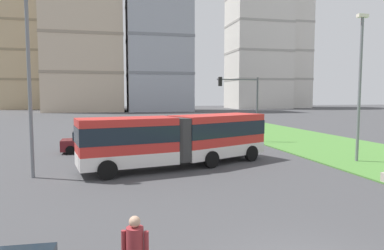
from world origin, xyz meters
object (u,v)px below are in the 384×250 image
(articulated_bus, at_px, (179,139))
(apartment_tower_centre, at_px, (158,22))
(traffic_light_far_right, at_px, (244,98))
(apartment_tower_west, at_px, (28,25))
(streetlight_left, at_px, (29,79))
(apartment_tower_eastcentre, at_px, (258,40))
(apartment_tower_east, at_px, (279,40))
(car_maroon_sedan, at_px, (92,142))
(apartment_tower_westcentre, at_px, (84,39))
(streetlight_median, at_px, (360,82))

(articulated_bus, height_order, apartment_tower_centre, apartment_tower_centre)
(traffic_light_far_right, bearing_deg, apartment_tower_west, 112.57)
(streetlight_left, bearing_deg, apartment_tower_eastcentre, 59.97)
(apartment_tower_west, bearing_deg, traffic_light_far_right, -67.43)
(apartment_tower_west, distance_m, apartment_tower_east, 83.19)
(articulated_bus, height_order, apartment_tower_west, apartment_tower_west)
(car_maroon_sedan, distance_m, apartment_tower_centre, 73.77)
(car_maroon_sedan, relative_size, apartment_tower_centre, 0.09)
(articulated_bus, bearing_deg, traffic_light_far_right, 49.75)
(articulated_bus, distance_m, apartment_tower_east, 109.58)
(articulated_bus, xyz_separation_m, streetlight_left, (-7.85, -1.13, 3.39))
(streetlight_left, relative_size, apartment_tower_eastcentre, 0.20)
(articulated_bus, height_order, apartment_tower_eastcentre, apartment_tower_eastcentre)
(articulated_bus, xyz_separation_m, car_maroon_sedan, (-5.39, 6.61, -0.90))
(articulated_bus, xyz_separation_m, apartment_tower_westcentre, (-11.07, 76.84, 17.62))
(apartment_tower_west, distance_m, apartment_tower_westcentre, 28.75)
(streetlight_median, bearing_deg, car_maroon_sedan, 154.51)
(apartment_tower_east, bearing_deg, streetlight_median, -114.25)
(car_maroon_sedan, xyz_separation_m, apartment_tower_westcentre, (-5.68, 70.23, 18.52))
(car_maroon_sedan, xyz_separation_m, apartment_tower_east, (59.05, 86.34, 23.00))
(streetlight_median, relative_size, apartment_tower_westcentre, 0.24)
(articulated_bus, relative_size, streetlight_left, 1.29)
(streetlight_left, bearing_deg, apartment_tower_centre, 77.92)
(streetlight_left, bearing_deg, apartment_tower_east, 56.82)
(traffic_light_far_right, xyz_separation_m, apartment_tower_east, (46.04, 83.95, 19.73))
(car_maroon_sedan, bearing_deg, apartment_tower_west, 104.70)
(traffic_light_far_right, relative_size, apartment_tower_east, 0.12)
(streetlight_left, distance_m, apartment_tower_westcentre, 79.32)
(traffic_light_far_right, distance_m, apartment_tower_west, 98.82)
(apartment_tower_westcentre, distance_m, apartment_tower_eastcentre, 55.56)
(articulated_bus, bearing_deg, streetlight_median, -6.61)
(articulated_bus, distance_m, apartment_tower_eastcentre, 99.86)
(traffic_light_far_right, relative_size, apartment_tower_centre, 0.12)
(articulated_bus, xyz_separation_m, apartment_tower_eastcentre, (43.36, 87.46, 21.02))
(car_maroon_sedan, height_order, streetlight_left, streetlight_left)
(traffic_light_far_right, height_order, apartment_tower_east, apartment_tower_east)
(car_maroon_sedan, relative_size, traffic_light_far_right, 0.76)
(traffic_light_far_right, bearing_deg, car_maroon_sedan, -169.59)
(apartment_tower_west, bearing_deg, apartment_tower_eastcentre, -8.20)
(articulated_bus, relative_size, apartment_tower_west, 0.23)
(traffic_light_far_right, xyz_separation_m, streetlight_median, (3.58, -10.30, 1.00))
(streetlight_left, xyz_separation_m, apartment_tower_westcentre, (-3.22, 77.97, 14.24))
(car_maroon_sedan, distance_m, apartment_tower_east, 107.10)
(apartment_tower_west, xyz_separation_m, apartment_tower_east, (83.01, -4.99, -2.38))
(traffic_light_far_right, bearing_deg, apartment_tower_eastcentre, 65.51)
(car_maroon_sedan, height_order, streetlight_median, streetlight_median)
(streetlight_median, height_order, apartment_tower_westcentre, apartment_tower_westcentre)
(apartment_tower_west, relative_size, apartment_tower_east, 1.10)
(articulated_bus, height_order, apartment_tower_westcentre, apartment_tower_westcentre)
(articulated_bus, xyz_separation_m, traffic_light_far_right, (7.62, 9.00, 2.38))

